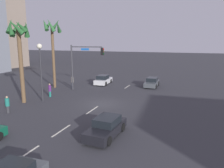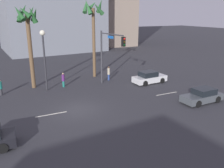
% 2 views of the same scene
% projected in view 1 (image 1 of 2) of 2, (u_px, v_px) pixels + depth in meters
% --- Properties ---
extents(ground_plane, '(220.00, 220.00, 0.00)m').
position_uv_depth(ground_plane, '(102.00, 104.00, 23.75)').
color(ground_plane, '#333338').
extents(lane_stripe_1, '(2.23, 0.14, 0.01)m').
position_uv_depth(lane_stripe_1, '(27.00, 154.00, 13.26)').
color(lane_stripe_1, silver).
rests_on(lane_stripe_1, ground_plane).
extents(lane_stripe_2, '(2.46, 0.14, 0.01)m').
position_uv_depth(lane_stripe_2, '(61.00, 131.00, 16.67)').
color(lane_stripe_2, silver).
rests_on(lane_stripe_2, ground_plane).
extents(lane_stripe_3, '(2.58, 0.14, 0.01)m').
position_uv_depth(lane_stripe_3, '(92.00, 110.00, 21.59)').
color(lane_stripe_3, silver).
rests_on(lane_stripe_3, ground_plane).
extents(lane_stripe_4, '(2.58, 0.14, 0.01)m').
position_uv_depth(lane_stripe_4, '(127.00, 87.00, 32.53)').
color(lane_stripe_4, silver).
rests_on(lane_stripe_4, ground_plane).
extents(car_0, '(4.05, 1.85, 1.33)m').
position_uv_depth(car_0, '(152.00, 83.00, 32.58)').
color(car_0, '#474C51').
rests_on(car_0, ground_plane).
extents(car_4, '(4.14, 1.99, 1.43)m').
position_uv_depth(car_4, '(103.00, 80.00, 34.42)').
color(car_4, silver).
rests_on(car_4, ground_plane).
extents(car_5, '(4.15, 1.95, 1.36)m').
position_uv_depth(car_5, '(106.00, 127.00, 15.70)').
color(car_5, black).
rests_on(car_5, ground_plane).
extents(traffic_signal, '(0.79, 4.67, 6.15)m').
position_uv_depth(traffic_signal, '(82.00, 60.00, 29.54)').
color(traffic_signal, '#38383D').
rests_on(traffic_signal, ground_plane).
extents(streetlamp, '(0.56, 0.56, 6.40)m').
position_uv_depth(streetlamp, '(40.00, 62.00, 23.91)').
color(streetlamp, '#2D2D33').
rests_on(streetlamp, ground_plane).
extents(pedestrian_0, '(0.53, 0.53, 1.63)m').
position_uv_depth(pedestrian_0, '(7.00, 104.00, 20.60)').
color(pedestrian_0, '#333338').
rests_on(pedestrian_0, ground_plane).
extents(pedestrian_1, '(0.37, 0.37, 1.75)m').
position_uv_depth(pedestrian_1, '(72.00, 81.00, 31.96)').
color(pedestrian_1, '#2D478C').
rests_on(pedestrian_1, ground_plane).
extents(pedestrian_2, '(0.46, 0.46, 1.65)m').
position_uv_depth(pedestrian_2, '(50.00, 90.00, 26.54)').
color(pedestrian_2, '#1E7266').
rests_on(pedestrian_2, ground_plane).
extents(palm_tree_0, '(2.66, 2.68, 9.05)m').
position_uv_depth(palm_tree_0, '(19.00, 40.00, 23.00)').
color(palm_tree_0, brown).
rests_on(palm_tree_0, ground_plane).
extents(palm_tree_1, '(2.67, 2.73, 9.78)m').
position_uv_depth(palm_tree_1, '(52.00, 36.00, 30.66)').
color(palm_tree_1, brown).
rests_on(palm_tree_1, ground_plane).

